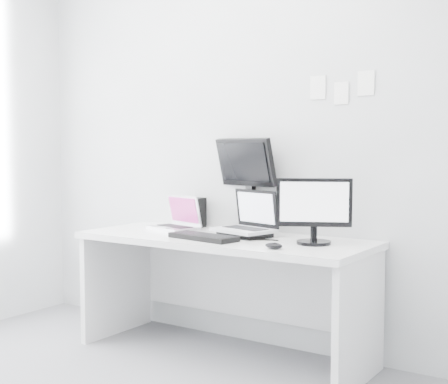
{
  "coord_description": "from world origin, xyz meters",
  "views": [
    {
      "loc": [
        2.09,
        -1.86,
        1.26
      ],
      "look_at": [
        0.02,
        1.23,
        1.0
      ],
      "focal_mm": 50.41,
      "sensor_mm": 36.0,
      "label": 1
    }
  ],
  "objects": [
    {
      "name": "rear_monitor",
      "position": [
        -0.01,
        1.55,
        1.04
      ],
      "size": [
        0.47,
        0.25,
        0.61
      ],
      "primitive_type": "cube",
      "rotation": [
        0.0,
        0.0,
        -0.22
      ],
      "color": "black",
      "rests_on": "desk"
    },
    {
      "name": "back_wall",
      "position": [
        0.0,
        1.6,
        1.35
      ],
      "size": [
        3.6,
        0.0,
        3.6
      ],
      "primitive_type": "plane",
      "rotation": [
        1.57,
        0.0,
        0.0
      ],
      "color": "silver",
      "rests_on": "ground"
    },
    {
      "name": "wall_note_2",
      "position": [
        0.75,
        1.59,
        1.63
      ],
      "size": [
        0.1,
        0.0,
        0.14
      ],
      "primitive_type": "cube",
      "color": "white",
      "rests_on": "back_wall"
    },
    {
      "name": "macbook",
      "position": [
        -0.45,
        1.34,
        0.85
      ],
      "size": [
        0.36,
        0.31,
        0.24
      ],
      "primitive_type": "cube",
      "rotation": [
        0.0,
        0.0,
        -0.25
      ],
      "color": "#A8A8AC",
      "rests_on": "desk"
    },
    {
      "name": "speaker",
      "position": [
        -0.4,
        1.52,
        0.83
      ],
      "size": [
        0.11,
        0.11,
        0.2
      ],
      "primitive_type": "cube",
      "rotation": [
        0.0,
        0.0,
        0.1
      ],
      "color": "black",
      "rests_on": "desk"
    },
    {
      "name": "mouse",
      "position": [
        0.48,
        1.01,
        0.75
      ],
      "size": [
        0.11,
        0.08,
        0.03
      ],
      "primitive_type": "ellipsoid",
      "rotation": [
        0.0,
        0.0,
        -0.15
      ],
      "color": "black",
      "rests_on": "desk"
    },
    {
      "name": "dell_laptop",
      "position": [
        0.1,
        1.32,
        0.87
      ],
      "size": [
        0.4,
        0.35,
        0.29
      ],
      "primitive_type": "cube",
      "rotation": [
        0.0,
        0.0,
        -0.25
      ],
      "color": "silver",
      "rests_on": "desk"
    },
    {
      "name": "desk",
      "position": [
        0.0,
        1.25,
        0.36
      ],
      "size": [
        1.8,
        0.7,
        0.73
      ],
      "primitive_type": "cube",
      "color": "white",
      "rests_on": "ground"
    },
    {
      "name": "wall_note_0",
      "position": [
        0.45,
        1.59,
        1.62
      ],
      "size": [
        0.1,
        0.0,
        0.14
      ],
      "primitive_type": "cube",
      "color": "white",
      "rests_on": "back_wall"
    },
    {
      "name": "keyboard",
      "position": [
        -0.03,
        1.08,
        0.74
      ],
      "size": [
        0.45,
        0.22,
        0.03
      ],
      "primitive_type": "cube",
      "rotation": [
        0.0,
        0.0,
        -0.16
      ],
      "color": "black",
      "rests_on": "desk"
    },
    {
      "name": "wall_note_1",
      "position": [
        0.6,
        1.59,
        1.58
      ],
      "size": [
        0.09,
        0.0,
        0.13
      ],
      "primitive_type": "cube",
      "color": "white",
      "rests_on": "back_wall"
    },
    {
      "name": "samsung_monitor",
      "position": [
        0.58,
        1.28,
        0.92
      ],
      "size": [
        0.45,
        0.36,
        0.38
      ],
      "primitive_type": "cube",
      "rotation": [
        0.0,
        0.0,
        0.48
      ],
      "color": "black",
      "rests_on": "desk"
    }
  ]
}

